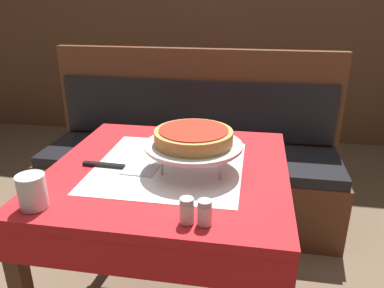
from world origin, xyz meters
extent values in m
cube|color=red|center=(0.00, 0.00, 0.71)|extent=(0.83, 0.83, 0.03)
cube|color=white|center=(0.00, 0.00, 0.73)|extent=(0.52, 0.52, 0.00)
cube|color=red|center=(0.00, 0.00, 0.64)|extent=(0.83, 0.83, 0.11)
cube|color=#4C331E|center=(-0.38, 0.38, 0.35)|extent=(0.05, 0.05, 0.69)
cube|color=#4C331E|center=(0.38, 0.38, 0.35)|extent=(0.05, 0.05, 0.69)
cube|color=red|center=(-0.08, 1.79, 0.71)|extent=(0.70, 0.70, 0.03)
cube|color=white|center=(-0.08, 1.79, 0.73)|extent=(0.43, 0.43, 0.00)
cube|color=red|center=(-0.08, 1.79, 0.65)|extent=(0.70, 0.70, 0.10)
cube|color=#4C331E|center=(-0.40, 1.47, 0.35)|extent=(0.05, 0.05, 0.70)
cube|color=#4C331E|center=(0.23, 1.47, 0.35)|extent=(0.05, 0.05, 0.70)
cube|color=#4C331E|center=(-0.40, 2.10, 0.35)|extent=(0.05, 0.05, 0.70)
cube|color=#4C331E|center=(0.23, 2.10, 0.35)|extent=(0.05, 0.05, 0.70)
cube|color=brown|center=(-0.07, 0.82, 0.19)|extent=(1.75, 0.53, 0.39)
cube|color=black|center=(-0.07, 0.82, 0.42)|extent=(1.71, 0.52, 0.06)
cube|color=brown|center=(-0.07, 1.05, 0.72)|extent=(1.75, 0.06, 0.56)
cube|color=black|center=(-0.07, 1.01, 0.64)|extent=(1.68, 0.02, 0.36)
cube|color=brown|center=(0.00, 2.31, 1.20)|extent=(6.00, 0.04, 2.40)
cylinder|color=#ADADB2|center=(0.09, 0.10, 0.77)|extent=(0.01, 0.01, 0.08)
cylinder|color=#ADADB2|center=(-0.01, -0.07, 0.77)|extent=(0.01, 0.01, 0.08)
cylinder|color=#ADADB2|center=(0.19, -0.07, 0.77)|extent=(0.01, 0.01, 0.08)
cylinder|color=#ADADB2|center=(0.09, -0.02, 0.81)|extent=(0.23, 0.23, 0.01)
cylinder|color=silver|center=(0.09, -0.02, 0.81)|extent=(0.32, 0.32, 0.01)
cylinder|color=silver|center=(0.09, -0.02, 0.82)|extent=(0.34, 0.34, 0.01)
cylinder|color=#C68E47|center=(0.09, -0.02, 0.85)|extent=(0.27, 0.27, 0.05)
cylinder|color=#B22819|center=(0.09, -0.02, 0.87)|extent=(0.23, 0.23, 0.01)
cube|color=#BCBCC1|center=(-0.09, -0.05, 0.73)|extent=(0.12, 0.11, 0.00)
cube|color=black|center=(-0.23, -0.04, 0.73)|extent=(0.16, 0.03, 0.01)
cylinder|color=silver|center=(-0.32, -0.34, 0.78)|extent=(0.08, 0.08, 0.10)
cylinder|color=silver|center=(0.13, -0.34, 0.75)|extent=(0.04, 0.04, 0.06)
cylinder|color=#B7B7BC|center=(0.13, -0.34, 0.79)|extent=(0.04, 0.04, 0.02)
cylinder|color=silver|center=(0.17, -0.34, 0.75)|extent=(0.04, 0.04, 0.05)
cylinder|color=#B7B7BC|center=(0.17, -0.34, 0.79)|extent=(0.04, 0.04, 0.02)
cube|color=black|center=(-0.09, 1.73, 0.75)|extent=(0.12, 0.12, 0.03)
cylinder|color=black|center=(-0.09, 1.73, 0.83)|extent=(0.01, 0.01, 0.14)
cylinder|color=white|center=(-0.09, 1.76, 0.81)|extent=(0.04, 0.04, 0.10)
cylinder|color=gold|center=(-0.12, 1.71, 0.81)|extent=(0.04, 0.04, 0.10)
cylinder|color=red|center=(-0.06, 1.71, 0.81)|extent=(0.04, 0.04, 0.10)
camera|label=1|loc=(0.29, -1.18, 1.29)|focal=35.00mm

